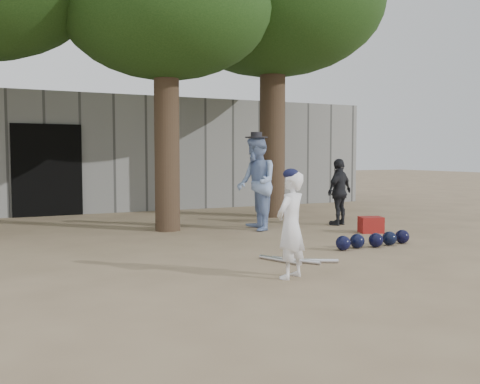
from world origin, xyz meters
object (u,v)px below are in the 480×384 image
spectator_blue (256,183)px  red_bag (371,225)px  boy_player (291,225)px  spectator_dark (339,192)px

spectator_blue → red_bag: (1.79, -1.23, -0.77)m
boy_player → spectator_dark: size_ratio=0.92×
spectator_blue → spectator_dark: size_ratio=1.32×
spectator_blue → boy_player: bearing=-11.2°
spectator_blue → red_bag: size_ratio=4.36×
boy_player → spectator_blue: 4.05m
red_bag → spectator_dark: bearing=83.3°
spectator_blue → red_bag: bearing=66.2°
spectator_dark → boy_player: bearing=24.0°
spectator_dark → red_bag: 1.31m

